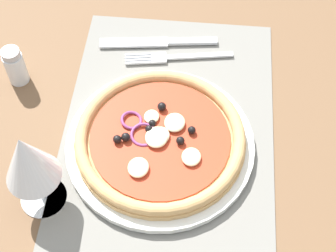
% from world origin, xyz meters
% --- Properties ---
extents(ground_plane, '(1.90, 1.40, 0.02)m').
position_xyz_m(ground_plane, '(0.00, 0.00, -0.01)').
color(ground_plane, brown).
extents(placemat, '(0.46, 0.32, 0.00)m').
position_xyz_m(placemat, '(0.00, 0.00, 0.00)').
color(placemat, slate).
rests_on(placemat, ground_plane).
extents(plate, '(0.28, 0.28, 0.01)m').
position_xyz_m(plate, '(-0.03, 0.01, 0.01)').
color(plate, silver).
rests_on(plate, placemat).
extents(pizza, '(0.25, 0.25, 0.03)m').
position_xyz_m(pizza, '(-0.03, 0.01, 0.03)').
color(pizza, tan).
rests_on(pizza, plate).
extents(fork, '(0.04, 0.18, 0.00)m').
position_xyz_m(fork, '(0.14, 0.01, 0.01)').
color(fork, silver).
rests_on(fork, placemat).
extents(knife, '(0.04, 0.20, 0.01)m').
position_xyz_m(knife, '(0.17, 0.04, 0.01)').
color(knife, silver).
rests_on(knife, placemat).
extents(wine_glass, '(0.07, 0.07, 0.15)m').
position_xyz_m(wine_glass, '(-0.13, 0.16, 0.10)').
color(wine_glass, silver).
rests_on(wine_glass, ground_plane).
extents(pepper_shaker, '(0.03, 0.03, 0.07)m').
position_xyz_m(pepper_shaker, '(0.08, 0.25, 0.03)').
color(pepper_shaker, silver).
rests_on(pepper_shaker, ground_plane).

